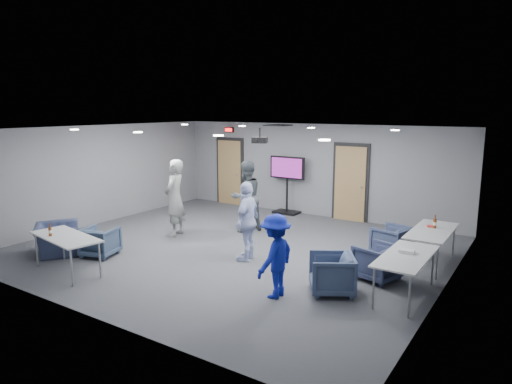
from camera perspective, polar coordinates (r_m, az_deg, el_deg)
The scene contains 29 objects.
floor at distance 10.49m, azimuth -2.79°, elevation -7.05°, with size 9.00×9.00×0.00m, color #3A3C42.
ceiling at distance 10.01m, azimuth -2.93°, elevation 7.85°, with size 9.00×9.00×0.00m, color white.
wall_back at distance 13.57m, azimuth 7.10°, elevation 2.75°, with size 9.00×0.02×2.70m, color slate.
wall_front at distance 7.39m, azimuth -21.41°, elevation -4.44°, with size 9.00×0.02×2.70m, color slate.
wall_left at distance 13.28m, azimuth -18.80°, elevation 2.11°, with size 0.02×8.00×2.70m, color slate.
wall_right at distance 8.41m, azimuth 22.87°, elevation -2.79°, with size 0.02×8.00×2.70m, color slate.
door_left at distance 15.11m, azimuth -3.28°, elevation 2.53°, with size 1.06×0.17×2.24m.
door_right at distance 13.09m, azimuth 11.71°, elevation 1.09°, with size 1.06×0.17×2.24m.
exit_sign at distance 14.97m, azimuth -3.38°, elevation 7.77°, with size 0.32×0.08×0.16m.
hvac_diffuser at distance 12.63m, azimuth 2.76°, elevation 8.33°, with size 0.60×0.60×0.03m, color black.
downlights at distance 10.01m, azimuth -2.93°, elevation 7.76°, with size 6.18×3.78×0.02m.
person_a at distance 11.47m, azimuth -10.11°, elevation -0.74°, with size 0.70×0.46×1.91m, color gray.
person_b at distance 11.68m, azimuth -1.27°, elevation -0.57°, with size 0.89×0.70×1.84m, color #505960.
person_c at distance 9.51m, azimuth -1.09°, elevation -3.66°, with size 0.98×0.41×1.67m, color silver.
person_d at distance 7.71m, azimuth 2.43°, elevation -8.00°, with size 0.92×0.53×1.43m, color #172398.
chair_right_a at distance 10.35m, azimuth 16.56°, elevation -5.85°, with size 0.70×0.72×0.65m, color #343E5B.
chair_right_b at distance 8.87m, azimuth 14.92°, elevation -8.45°, with size 0.72×0.74×0.67m, color #353D5C.
chair_right_c at distance 8.08m, azimuth 9.44°, elevation -10.07°, with size 0.74×0.76×0.69m, color #3C4A68.
chair_front_a at distance 10.45m, azimuth -18.93°, elevation -5.89°, with size 0.68×0.70×0.63m, color #3B4C66.
chair_front_b at distance 10.96m, azimuth -23.61°, elevation -5.40°, with size 1.00×0.87×0.65m, color #333B58.
table_right_a at distance 9.90m, azimuth 21.13°, elevation -4.72°, with size 0.74×1.78×0.73m.
table_right_b at distance 8.12m, azimuth 18.26°, elevation -7.84°, with size 0.72×1.73×0.73m.
table_front_left at distance 9.56m, azimuth -22.68°, elevation -5.37°, with size 1.78×0.98×0.73m.
bottle_front at distance 9.64m, azimuth -24.34°, elevation -4.51°, with size 0.06×0.06×0.25m.
bottle_right at distance 10.04m, azimuth 21.44°, elevation -3.66°, with size 0.07×0.07×0.28m.
snack_box at distance 10.12m, azimuth 21.04°, elevation -4.01°, with size 0.16×0.11×0.04m, color red.
wrapper at distance 8.23m, azimuth 18.33°, elevation -7.05°, with size 0.24×0.16×0.05m, color silver.
tv_stand at distance 13.73m, azimuth 3.90°, elevation 1.34°, with size 1.13×0.54×1.73m.
projector at distance 10.92m, azimuth 0.46°, elevation 6.53°, with size 0.43×0.41×0.36m.
Camera 1 is at (5.88, -8.09, 3.17)m, focal length 32.00 mm.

